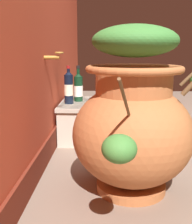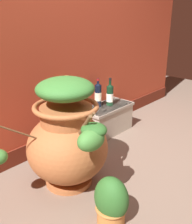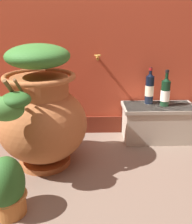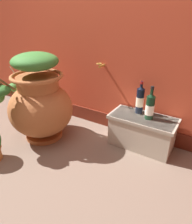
{
  "view_description": "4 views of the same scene",
  "coord_description": "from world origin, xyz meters",
  "px_view_note": "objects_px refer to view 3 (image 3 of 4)",
  "views": [
    {
      "loc": [
        -1.77,
        0.69,
        0.75
      ],
      "look_at": [
        0.12,
        0.76,
        0.33
      ],
      "focal_mm": 44.46,
      "sensor_mm": 36.0,
      "label": 1
    },
    {
      "loc": [
        -1.59,
        -0.87,
        1.35
      ],
      "look_at": [
        0.21,
        0.77,
        0.4
      ],
      "focal_mm": 43.27,
      "sensor_mm": 36.0,
      "label": 2
    },
    {
      "loc": [
        -0.03,
        -1.22,
        1.05
      ],
      "look_at": [
        0.03,
        0.8,
        0.31
      ],
      "focal_mm": 42.73,
      "sensor_mm": 36.0,
      "label": 3
    },
    {
      "loc": [
        1.09,
        -0.71,
        1.19
      ],
      "look_at": [
        0.12,
        0.84,
        0.29
      ],
      "focal_mm": 32.33,
      "sensor_mm": 36.0,
      "label": 4
    }
  ],
  "objects_px": {
    "wine_bottle_left": "(150,88)",
    "potted_shrub": "(7,188)",
    "wine_bottle_middle": "(165,92)",
    "terracotta_urn": "(41,114)"
  },
  "relations": [
    {
      "from": "wine_bottle_left",
      "to": "potted_shrub",
      "type": "bearing_deg",
      "value": -134.64
    },
    {
      "from": "wine_bottle_left",
      "to": "wine_bottle_middle",
      "type": "xyz_separation_m",
      "value": [
        0.12,
        -0.07,
        -0.01
      ]
    },
    {
      "from": "wine_bottle_left",
      "to": "potted_shrub",
      "type": "distance_m",
      "value": 1.43
    },
    {
      "from": "terracotta_urn",
      "to": "potted_shrub",
      "type": "bearing_deg",
      "value": -101.99
    },
    {
      "from": "wine_bottle_middle",
      "to": "potted_shrub",
      "type": "distance_m",
      "value": 1.47
    },
    {
      "from": "terracotta_urn",
      "to": "potted_shrub",
      "type": "xyz_separation_m",
      "value": [
        -0.11,
        -0.53,
        -0.23
      ]
    },
    {
      "from": "wine_bottle_left",
      "to": "wine_bottle_middle",
      "type": "relative_size",
      "value": 1.02
    },
    {
      "from": "terracotta_urn",
      "to": "wine_bottle_middle",
      "type": "height_order",
      "value": "terracotta_urn"
    },
    {
      "from": "wine_bottle_middle",
      "to": "terracotta_urn",
      "type": "bearing_deg",
      "value": -158.42
    },
    {
      "from": "terracotta_urn",
      "to": "wine_bottle_left",
      "type": "xyz_separation_m",
      "value": [
        0.87,
        0.46,
        0.06
      ]
    }
  ]
}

